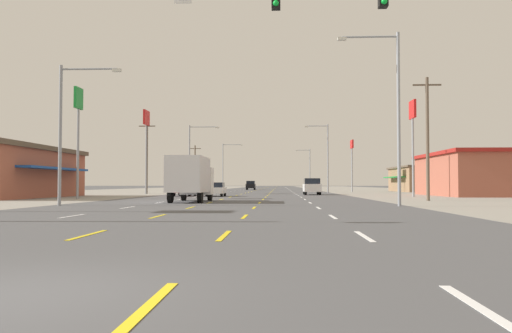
{
  "coord_description": "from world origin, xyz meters",
  "views": [
    {
      "loc": [
        3.15,
        -5.87,
        1.31
      ],
      "look_at": [
        0.38,
        53.64,
        3.34
      ],
      "focal_mm": 35.86,
      "sensor_mm": 36.0,
      "label": 1
    }
  ],
  "objects_px": {
    "streetlight_left_row_1": "(193,153)",
    "streetlight_right_row_2": "(309,166)",
    "box_truck_inner_left_nearest": "(191,177)",
    "pole_sign_right_row_2": "(352,152)",
    "streetlight_right_row_1": "(326,154)",
    "suv_far_left_mid": "(185,187)",
    "streetlight_right_row_0": "(393,107)",
    "suv_inner_left_far": "(251,185)",
    "pole_sign_left_row_2": "(146,129)",
    "sedan_inner_left_near": "(216,189)",
    "suv_far_right_midfar": "(312,186)",
    "pole_sign_right_row_1": "(413,124)",
    "streetlight_left_row_2": "(225,163)",
    "streetlight_left_row_0": "(67,123)",
    "pole_sign_left_row_1": "(78,117)"
  },
  "relations": [
    {
      "from": "sedan_inner_left_near",
      "to": "pole_sign_left_row_1",
      "type": "bearing_deg",
      "value": -140.82
    },
    {
      "from": "streetlight_left_row_2",
      "to": "streetlight_right_row_2",
      "type": "distance_m",
      "value": 19.54
    },
    {
      "from": "streetlight_left_row_2",
      "to": "streetlight_right_row_2",
      "type": "bearing_deg",
      "value": 0.0
    },
    {
      "from": "suv_inner_left_far",
      "to": "box_truck_inner_left_nearest",
      "type": "bearing_deg",
      "value": -90.04
    },
    {
      "from": "box_truck_inner_left_nearest",
      "to": "streetlight_left_row_2",
      "type": "distance_m",
      "value": 82.29
    },
    {
      "from": "streetlight_right_row_0",
      "to": "streetlight_right_row_2",
      "type": "xyz_separation_m",
      "value": [
        0.01,
        88.57,
        -0.48
      ]
    },
    {
      "from": "box_truck_inner_left_nearest",
      "to": "suv_far_right_midfar",
      "type": "bearing_deg",
      "value": 67.52
    },
    {
      "from": "sedan_inner_left_near",
      "to": "streetlight_left_row_2",
      "type": "height_order",
      "value": "streetlight_left_row_2"
    },
    {
      "from": "pole_sign_right_row_1",
      "to": "streetlight_right_row_1",
      "type": "height_order",
      "value": "streetlight_right_row_1"
    },
    {
      "from": "sedan_inner_left_near",
      "to": "streetlight_left_row_2",
      "type": "relative_size",
      "value": 0.42
    },
    {
      "from": "sedan_inner_left_near",
      "to": "streetlight_right_row_2",
      "type": "distance_m",
      "value": 66.58
    },
    {
      "from": "pole_sign_left_row_2",
      "to": "streetlight_left_row_2",
      "type": "height_order",
      "value": "pole_sign_left_row_2"
    },
    {
      "from": "suv_far_left_mid",
      "to": "streetlight_right_row_1",
      "type": "height_order",
      "value": "streetlight_right_row_1"
    },
    {
      "from": "streetlight_left_row_1",
      "to": "pole_sign_left_row_2",
      "type": "bearing_deg",
      "value": -121.47
    },
    {
      "from": "streetlight_left_row_0",
      "to": "streetlight_left_row_2",
      "type": "height_order",
      "value": "streetlight_left_row_2"
    },
    {
      "from": "streetlight_left_row_2",
      "to": "pole_sign_left_row_1",
      "type": "bearing_deg",
      "value": -93.97
    },
    {
      "from": "pole_sign_left_row_2",
      "to": "streetlight_right_row_1",
      "type": "bearing_deg",
      "value": 17.93
    },
    {
      "from": "streetlight_right_row_0",
      "to": "streetlight_right_row_1",
      "type": "bearing_deg",
      "value": 89.98
    },
    {
      "from": "suv_inner_left_far",
      "to": "streetlight_right_row_2",
      "type": "relative_size",
      "value": 0.52
    },
    {
      "from": "suv_far_right_midfar",
      "to": "suv_far_left_mid",
      "type": "bearing_deg",
      "value": -152.7
    },
    {
      "from": "sedan_inner_left_near",
      "to": "suv_far_left_mid",
      "type": "distance_m",
      "value": 3.62
    },
    {
      "from": "pole_sign_left_row_2",
      "to": "streetlight_right_row_2",
      "type": "distance_m",
      "value": 57.65
    },
    {
      "from": "streetlight_left_row_0",
      "to": "streetlight_right_row_2",
      "type": "height_order",
      "value": "streetlight_right_row_2"
    },
    {
      "from": "streetlight_left_row_1",
      "to": "streetlight_right_row_1",
      "type": "relative_size",
      "value": 0.99
    },
    {
      "from": "sedan_inner_left_near",
      "to": "streetlight_right_row_2",
      "type": "relative_size",
      "value": 0.48
    },
    {
      "from": "suv_far_right_midfar",
      "to": "pole_sign_right_row_2",
      "type": "bearing_deg",
      "value": 69.83
    },
    {
      "from": "suv_inner_left_far",
      "to": "streetlight_left_row_0",
      "type": "xyz_separation_m",
      "value": [
        -6.47,
        -82.86,
        3.95
      ]
    },
    {
      "from": "suv_inner_left_far",
      "to": "streetlight_right_row_2",
      "type": "xyz_separation_m",
      "value": [
        13.1,
        5.71,
        4.36
      ]
    },
    {
      "from": "streetlight_right_row_0",
      "to": "streetlight_left_row_2",
      "type": "bearing_deg",
      "value": 102.42
    },
    {
      "from": "suv_far_right_midfar",
      "to": "streetlight_right_row_2",
      "type": "xyz_separation_m",
      "value": [
        2.8,
        56.9,
        4.36
      ]
    },
    {
      "from": "streetlight_left_row_1",
      "to": "streetlight_right_row_2",
      "type": "distance_m",
      "value": 48.4
    },
    {
      "from": "suv_far_right_midfar",
      "to": "streetlight_left_row_0",
      "type": "distance_m",
      "value": 36.05
    },
    {
      "from": "streetlight_left_row_2",
      "to": "pole_sign_right_row_2",
      "type": "bearing_deg",
      "value": -55.42
    },
    {
      "from": "suv_far_right_midfar",
      "to": "streetlight_left_row_2",
      "type": "height_order",
      "value": "streetlight_left_row_2"
    },
    {
      "from": "suv_far_left_mid",
      "to": "pole_sign_left_row_2",
      "type": "xyz_separation_m",
      "value": [
        -7.41,
        12.03,
        7.58
      ]
    },
    {
      "from": "pole_sign_left_row_2",
      "to": "streetlight_left_row_2",
      "type": "distance_m",
      "value": 52.44
    },
    {
      "from": "suv_far_left_mid",
      "to": "pole_sign_left_row_1",
      "type": "bearing_deg",
      "value": -127.66
    },
    {
      "from": "suv_far_left_mid",
      "to": "streetlight_right_row_2",
      "type": "xyz_separation_m",
      "value": [
        16.93,
        64.19,
        4.36
      ]
    },
    {
      "from": "streetlight_left_row_1",
      "to": "streetlight_right_row_2",
      "type": "height_order",
      "value": "streetlight_left_row_1"
    },
    {
      "from": "pole_sign_right_row_2",
      "to": "streetlight_right_row_1",
      "type": "height_order",
      "value": "streetlight_right_row_1"
    },
    {
      "from": "box_truck_inner_left_nearest",
      "to": "streetlight_right_row_2",
      "type": "relative_size",
      "value": 0.77
    },
    {
      "from": "streetlight_right_row_0",
      "to": "streetlight_right_row_1",
      "type": "relative_size",
      "value": 1.03
    },
    {
      "from": "pole_sign_left_row_2",
      "to": "pole_sign_right_row_1",
      "type": "distance_m",
      "value": 34.31
    },
    {
      "from": "pole_sign_left_row_1",
      "to": "pole_sign_left_row_2",
      "type": "height_order",
      "value": "pole_sign_left_row_2"
    },
    {
      "from": "sedan_inner_left_near",
      "to": "pole_sign_right_row_1",
      "type": "bearing_deg",
      "value": -3.88
    },
    {
      "from": "pole_sign_left_row_2",
      "to": "streetlight_left_row_1",
      "type": "bearing_deg",
      "value": 58.53
    },
    {
      "from": "suv_inner_left_far",
      "to": "streetlight_right_row_1",
      "type": "distance_m",
      "value": 41.01
    },
    {
      "from": "suv_far_left_mid",
      "to": "streetlight_right_row_0",
      "type": "relative_size",
      "value": 0.48
    },
    {
      "from": "sedan_inner_left_near",
      "to": "streetlight_right_row_1",
      "type": "relative_size",
      "value": 0.45
    },
    {
      "from": "sedan_inner_left_near",
      "to": "suv_far_right_midfar",
      "type": "bearing_deg",
      "value": 37.52
    }
  ]
}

